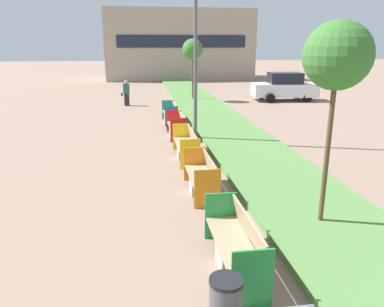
# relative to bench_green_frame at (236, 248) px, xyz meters

# --- Properties ---
(planter_grass_strip) EXTENTS (2.80, 120.00, 0.18)m
(planter_grass_strip) POSITION_rel_bench_green_frame_xyz_m (2.26, 5.38, -0.28)
(planter_grass_strip) COLOR #568442
(planter_grass_strip) RESTS_ON ground
(building_backdrop) EXTENTS (15.38, 6.91, 7.13)m
(building_backdrop) POSITION_rel_bench_green_frame_xyz_m (3.06, 36.65, 3.20)
(building_backdrop) COLOR tan
(building_backdrop) RESTS_ON ground
(bench_green_frame) EXTENTS (0.65, 2.11, 0.94)m
(bench_green_frame) POSITION_rel_bench_green_frame_xyz_m (0.00, 0.00, 0.00)
(bench_green_frame) COLOR #9E9B96
(bench_green_frame) RESTS_ON ground
(bench_orange_frame) EXTENTS (0.65, 1.94, 0.94)m
(bench_orange_frame) POSITION_rel_bench_green_frame_xyz_m (-0.00, 3.39, -0.01)
(bench_orange_frame) COLOR #9E9B96
(bench_orange_frame) RESTS_ON ground
(bench_yellow_frame) EXTENTS (0.65, 2.32, 0.94)m
(bench_yellow_frame) POSITION_rel_bench_green_frame_xyz_m (0.00, 6.44, 0.01)
(bench_yellow_frame) COLOR #9E9B96
(bench_yellow_frame) RESTS_ON ground
(bench_red_frame) EXTENTS (0.65, 1.91, 0.94)m
(bench_red_frame) POSITION_rel_bench_green_frame_xyz_m (-0.00, 9.54, -0.01)
(bench_red_frame) COLOR #9E9B96
(bench_red_frame) RESTS_ON ground
(bench_teal_frame) EXTENTS (0.65, 1.97, 0.94)m
(bench_teal_frame) POSITION_rel_bench_green_frame_xyz_m (-0.00, 12.44, -0.00)
(bench_teal_frame) COLOR #9E9B96
(bench_teal_frame) RESTS_ON ground
(street_lamp_post) EXTENTS (0.24, 0.44, 8.43)m
(street_lamp_post) POSITION_rel_bench_green_frame_xyz_m (0.61, 8.53, 4.23)
(street_lamp_post) COLOR #56595B
(street_lamp_post) RESTS_ON ground
(sapling_tree_near) EXTENTS (1.27, 1.27, 4.10)m
(sapling_tree_near) POSITION_rel_bench_green_frame_xyz_m (2.10, 1.15, 3.07)
(sapling_tree_near) COLOR brown
(sapling_tree_near) RESTS_ON ground
(sapling_tree_far) EXTENTS (1.33, 1.33, 4.01)m
(sapling_tree_far) POSITION_rel_bench_green_frame_xyz_m (2.10, 19.43, 2.95)
(sapling_tree_far) COLOR brown
(sapling_tree_far) RESTS_ON ground
(pedestrian_walking) EXTENTS (0.53, 0.24, 1.56)m
(pedestrian_walking) POSITION_rel_bench_green_frame_xyz_m (-2.23, 17.96, 0.41)
(pedestrian_walking) COLOR #232633
(pedestrian_walking) RESTS_ON ground
(parked_car_distant) EXTENTS (4.37, 2.21, 1.86)m
(parked_car_distant) POSITION_rel_bench_green_frame_xyz_m (8.19, 18.63, 0.54)
(parked_car_distant) COLOR silver
(parked_car_distant) RESTS_ON ground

